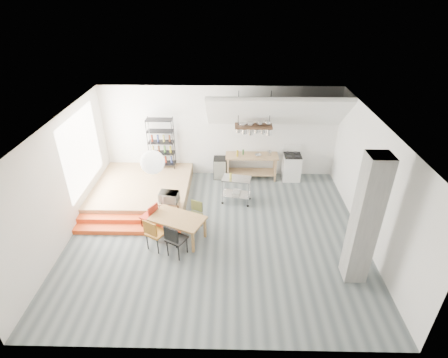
{
  "coord_description": "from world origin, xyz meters",
  "views": [
    {
      "loc": [
        0.36,
        -7.68,
        6.16
      ],
      "look_at": [
        0.19,
        0.8,
        1.3
      ],
      "focal_mm": 28.0,
      "sensor_mm": 36.0,
      "label": 1
    }
  ],
  "objects_px": {
    "mini_fridge": "(220,168)",
    "rolling_cart": "(236,187)",
    "stove": "(291,166)",
    "dining_table": "(178,220)"
  },
  "relations": [
    {
      "from": "dining_table",
      "to": "mini_fridge",
      "type": "bearing_deg",
      "value": 96.38
    },
    {
      "from": "dining_table",
      "to": "mini_fridge",
      "type": "xyz_separation_m",
      "value": [
        1.03,
        3.4,
        -0.22
      ]
    },
    {
      "from": "mini_fridge",
      "to": "stove",
      "type": "bearing_deg",
      "value": -1.01
    },
    {
      "from": "mini_fridge",
      "to": "rolling_cart",
      "type": "bearing_deg",
      "value": -70.53
    },
    {
      "from": "stove",
      "to": "mini_fridge",
      "type": "relative_size",
      "value": 1.55
    },
    {
      "from": "dining_table",
      "to": "stove",
      "type": "bearing_deg",
      "value": 66.77
    },
    {
      "from": "dining_table",
      "to": "mini_fridge",
      "type": "height_order",
      "value": "mini_fridge"
    },
    {
      "from": "mini_fridge",
      "to": "dining_table",
      "type": "bearing_deg",
      "value": -106.81
    },
    {
      "from": "stove",
      "to": "mini_fridge",
      "type": "xyz_separation_m",
      "value": [
        -2.5,
        0.04,
        -0.1
      ]
    },
    {
      "from": "stove",
      "to": "mini_fridge",
      "type": "height_order",
      "value": "stove"
    }
  ]
}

